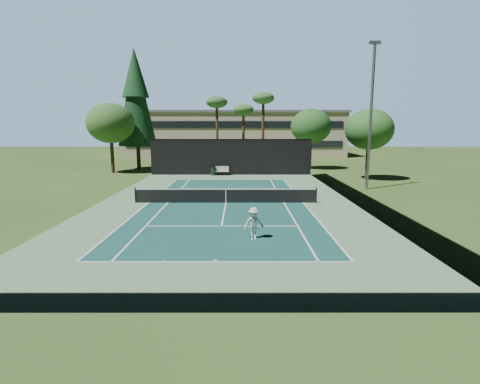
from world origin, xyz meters
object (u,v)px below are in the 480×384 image
(tennis_ball_a, at_px, (164,260))
(tennis_ball_d, at_px, (146,197))
(tennis_net, at_px, (226,195))
(tennis_ball_b, at_px, (184,194))
(park_bench, at_px, (222,170))
(player, at_px, (254,223))
(tennis_ball_c, at_px, (257,193))
(trash_bin, at_px, (213,171))

(tennis_ball_a, relative_size, tennis_ball_d, 0.87)
(tennis_net, relative_size, tennis_ball_b, 183.74)
(tennis_ball_b, xyz_separation_m, park_bench, (2.47, 12.24, 0.51))
(tennis_ball_a, xyz_separation_m, park_bench, (1.06, 27.23, 0.52))
(player, xyz_separation_m, park_bench, (-2.65, 24.31, -0.23))
(tennis_ball_b, xyz_separation_m, tennis_ball_c, (5.87, 0.72, 0.00))
(tennis_ball_a, xyz_separation_m, tennis_ball_d, (-4.10, 13.72, 0.00))
(tennis_ball_b, height_order, park_bench, park_bench)
(player, bearing_deg, tennis_ball_b, 95.67)
(tennis_ball_b, distance_m, tennis_ball_c, 5.91)
(tennis_net, relative_size, tennis_ball_d, 185.03)
(tennis_ball_b, xyz_separation_m, trash_bin, (1.52, 12.16, 0.44))
(tennis_ball_c, height_order, park_bench, park_bench)
(player, height_order, tennis_ball_d, player)
(park_bench, height_order, trash_bin, park_bench)
(tennis_ball_c, distance_m, tennis_ball_d, 8.80)
(trash_bin, bearing_deg, player, -81.55)
(tennis_ball_b, relative_size, trash_bin, 0.07)
(player, bearing_deg, tennis_net, 83.37)
(tennis_ball_d, xyz_separation_m, trash_bin, (4.21, 13.43, 0.44))
(player, height_order, tennis_ball_a, player)
(park_bench, bearing_deg, tennis_ball_b, -101.39)
(tennis_ball_b, height_order, trash_bin, trash_bin)
(tennis_ball_a, bearing_deg, tennis_ball_c, 74.14)
(tennis_net, relative_size, park_bench, 8.60)
(tennis_ball_d, bearing_deg, park_bench, 69.08)
(tennis_ball_c, bearing_deg, tennis_ball_a, -105.86)
(tennis_ball_d, distance_m, trash_bin, 14.08)
(tennis_net, height_order, tennis_ball_d, tennis_net)
(tennis_ball_a, distance_m, park_bench, 27.25)
(park_bench, bearing_deg, tennis_ball_a, -92.23)
(tennis_ball_a, distance_m, tennis_ball_c, 16.33)
(player, bearing_deg, tennis_ball_d, 108.58)
(tennis_ball_d, bearing_deg, tennis_net, -18.38)
(tennis_net, relative_size, tennis_ball_c, 181.85)
(tennis_ball_b, relative_size, tennis_ball_d, 1.01)
(tennis_ball_a, bearing_deg, tennis_net, 79.99)
(player, height_order, park_bench, player)
(tennis_net, distance_m, trash_bin, 15.60)
(tennis_ball_a, relative_size, tennis_ball_c, 0.86)
(player, distance_m, park_bench, 24.45)
(tennis_net, xyz_separation_m, trash_bin, (-1.95, 15.48, -0.08))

